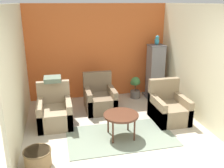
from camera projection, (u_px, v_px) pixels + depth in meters
name	position (u px, v px, depth m)	size (l,w,h in m)	color
ground_plane	(135.00, 166.00, 4.16)	(20.00, 20.00, 0.00)	beige
wall_back_accent	(98.00, 52.00, 6.91)	(3.95, 0.06, 2.58)	orange
wall_left	(16.00, 72.00, 4.90)	(0.06, 3.39, 2.58)	beige
wall_right	(194.00, 62.00, 5.74)	(0.06, 3.39, 2.58)	beige
area_rug	(121.00, 136.00, 5.07)	(2.15, 1.22, 0.01)	gray
coffee_table	(121.00, 116.00, 4.93)	(0.70, 0.70, 0.50)	#512D1E
armchair_left	(55.00, 112.00, 5.52)	(0.73, 0.86, 0.91)	#9E896B
armchair_right	(168.00, 109.00, 5.72)	(0.73, 0.86, 0.91)	#8E7A5B
armchair_middle	(100.00, 99.00, 6.29)	(0.73, 0.86, 0.91)	#7A664C
birdcage	(155.00, 72.00, 6.99)	(0.52, 0.52, 1.50)	#555559
parrot	(157.00, 40.00, 6.71)	(0.12, 0.22, 0.26)	teal
potted_plant	(135.00, 87.00, 7.04)	(0.28, 0.28, 0.62)	#66605B
wicker_basket	(38.00, 158.00, 4.12)	(0.46, 0.46, 0.30)	#A37F51
throw_pillow	(52.00, 79.00, 5.60)	(0.38, 0.38, 0.10)	slate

